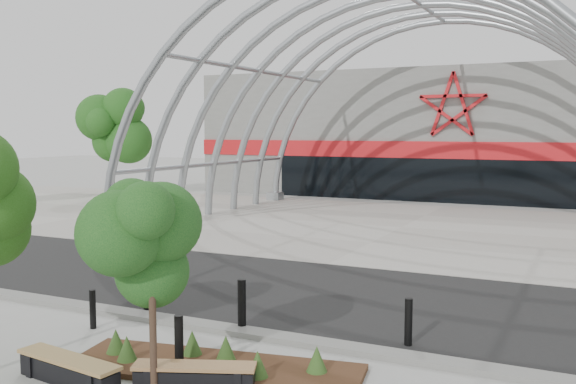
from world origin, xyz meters
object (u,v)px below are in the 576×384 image
bench_1 (195,377)px  bench_0 (69,371)px  street_tree_1 (151,243)px  bollard_2 (179,343)px

bench_1 → bench_0: bearing=-160.7°
street_tree_1 → bollard_2: (-0.21, 1.00, -1.99)m
street_tree_1 → bench_1: size_ratio=1.69×
bench_0 → bench_1: size_ratio=1.08×
street_tree_1 → bollard_2: size_ratio=3.45×
bench_0 → bollard_2: size_ratio=2.20×
bench_1 → street_tree_1: bearing=-140.6°
street_tree_1 → bollard_2: street_tree_1 is taller
bench_1 → bollard_2: size_ratio=2.04×
street_tree_1 → bollard_2: 2.24m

